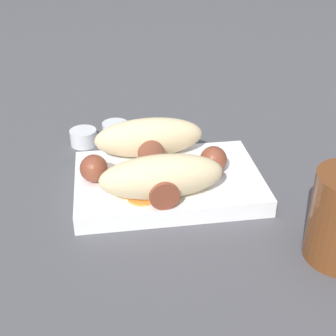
% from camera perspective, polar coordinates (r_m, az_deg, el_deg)
% --- Properties ---
extents(ground_plane, '(3.00, 3.00, 0.00)m').
position_cam_1_polar(ground_plane, '(0.61, 0.00, -2.67)').
color(ground_plane, '#4C4C51').
extents(food_tray, '(0.24, 0.16, 0.02)m').
position_cam_1_polar(food_tray, '(0.61, 0.00, -1.76)').
color(food_tray, white).
rests_on(food_tray, ground_plane).
extents(bread_roll, '(0.15, 0.16, 0.05)m').
position_cam_1_polar(bread_roll, '(0.59, -1.61, 1.53)').
color(bread_roll, beige).
rests_on(bread_roll, food_tray).
extents(sausage, '(0.19, 0.15, 0.03)m').
position_cam_1_polar(sausage, '(0.59, -1.62, 0.40)').
color(sausage, brown).
rests_on(sausage, food_tray).
extents(pickled_veggies, '(0.06, 0.07, 0.00)m').
position_cam_1_polar(pickled_veggies, '(0.56, -4.19, -3.01)').
color(pickled_veggies, orange).
rests_on(pickled_veggies, food_tray).
extents(condiment_cup_near, '(0.04, 0.04, 0.02)m').
position_cam_1_polar(condiment_cup_near, '(0.74, -6.43, 4.54)').
color(condiment_cup_near, silver).
rests_on(condiment_cup_near, ground_plane).
extents(condiment_cup_far, '(0.04, 0.04, 0.02)m').
position_cam_1_polar(condiment_cup_far, '(0.73, -10.25, 3.62)').
color(condiment_cup_far, silver).
rests_on(condiment_cup_far, ground_plane).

